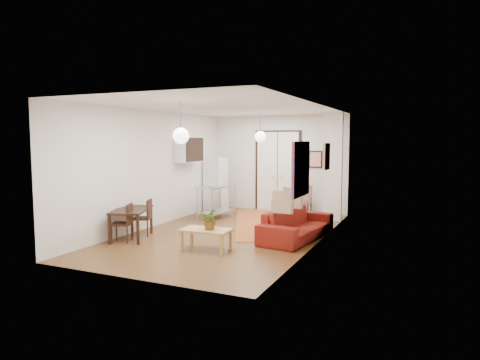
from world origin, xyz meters
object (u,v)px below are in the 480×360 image
at_px(coffee_table, 206,232).
at_px(black_side_chair, 304,195).
at_px(dining_chair_far, 124,220).
at_px(dining_table, 131,212).
at_px(sofa, 297,224).
at_px(fridge, 216,184).
at_px(dining_chair_near, 144,214).
at_px(kitchen_counter, 217,197).

distance_m(coffee_table, black_side_chair, 4.80).
bearing_deg(coffee_table, dining_chair_far, -178.76).
bearing_deg(dining_table, sofa, 23.17).
height_order(dining_table, black_side_chair, black_side_chair).
xyz_separation_m(coffee_table, fridge, (-1.99, 4.27, 0.44)).
xyz_separation_m(fridge, dining_chair_near, (0.01, -3.61, -0.35)).
bearing_deg(dining_chair_near, dining_table, -23.79).
relative_size(dining_table, dining_chair_far, 1.66).
relative_size(coffee_table, kitchen_counter, 0.80).
distance_m(coffee_table, kitchen_counter, 3.52).
xyz_separation_m(sofa, dining_chair_far, (-3.33, -1.70, 0.15)).
height_order(coffee_table, black_side_chair, black_side_chair).
bearing_deg(dining_chair_near, kitchen_counter, 145.92).
bearing_deg(coffee_table, fridge, 115.02).
height_order(fridge, dining_chair_far, fridge).
relative_size(coffee_table, dining_chair_far, 1.21).
relative_size(coffee_table, dining_chair_near, 1.21).
bearing_deg(dining_chair_near, black_side_chair, 125.52).
height_order(kitchen_counter, black_side_chair, black_side_chair).
bearing_deg(kitchen_counter, dining_chair_far, -91.70).
height_order(sofa, coffee_table, sofa).
height_order(sofa, dining_chair_far, dining_chair_far).
bearing_deg(kitchen_counter, black_side_chair, 44.63).
bearing_deg(black_side_chair, dining_table, 59.31).
relative_size(sofa, dining_table, 1.63).
distance_m(kitchen_counter, black_side_chair, 2.58).
bearing_deg(dining_table, coffee_table, -6.51).
distance_m(dining_table, black_side_chair, 5.24).
distance_m(sofa, dining_chair_near, 3.48).
relative_size(sofa, fridge, 1.36).
bearing_deg(coffee_table, black_side_chair, 82.22).
bearing_deg(dining_chair_far, fridge, 158.40).
distance_m(kitchen_counter, dining_chair_near, 2.62).
xyz_separation_m(fridge, dining_table, (-0.00, -4.04, -0.23)).
relative_size(kitchen_counter, dining_table, 0.91).
distance_m(fridge, dining_chair_near, 3.63).
distance_m(sofa, dining_table, 3.65).
bearing_deg(kitchen_counter, dining_chair_near, -94.28).
height_order(sofa, kitchen_counter, kitchen_counter).
distance_m(coffee_table, dining_chair_near, 2.09).
distance_m(fridge, dining_table, 4.05).
relative_size(fridge, dining_table, 1.20).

